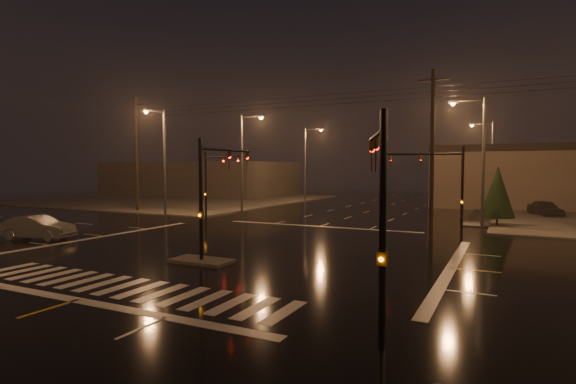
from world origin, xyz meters
name	(u,v)px	position (x,y,z in m)	size (l,w,h in m)	color
ground	(245,249)	(0.00, 0.00, 0.00)	(140.00, 140.00, 0.00)	black
sidewalk_nw	(178,199)	(-30.00, 30.00, 0.06)	(36.00, 36.00, 0.12)	#43413C
median_island	(202,261)	(0.00, -4.00, 0.07)	(3.00, 1.60, 0.15)	#43413C
crosswalk	(122,286)	(0.00, -9.00, 0.01)	(15.00, 2.60, 0.01)	beige
stop_bar_near	(77,300)	(0.00, -11.00, 0.01)	(16.00, 0.50, 0.01)	beige
stop_bar_far	(319,226)	(0.00, 11.00, 0.01)	(16.00, 0.50, 0.01)	beige
commercial_block	(201,179)	(-35.00, 42.00, 2.80)	(30.00, 18.00, 5.60)	#3A3533
signal_mast_median	(212,184)	(0.00, -3.07, 3.75)	(0.25, 4.59, 6.00)	black
signal_mast_ne	(446,180)	(9.50, 10.14, 3.79)	(4.84, 1.86, 6.00)	black
signal_mast_nw	(213,177)	(-9.50, 10.14, 3.79)	(4.84, 1.86, 6.00)	black
signal_mast_se	(380,200)	(10.23, -9.75, 3.71)	(1.55, 3.87, 6.00)	black
streetlight_1	(244,156)	(-11.18, 18.00, 5.80)	(2.77, 0.32, 10.00)	#38383A
streetlight_2	(307,159)	(-11.18, 34.00, 5.80)	(2.77, 0.32, 10.00)	#38383A
streetlight_3	(479,152)	(11.18, 16.00, 5.80)	(2.77, 0.32, 10.00)	#38383A
streetlight_4	(490,158)	(11.18, 36.00, 5.80)	(2.77, 0.32, 10.00)	#38383A
streetlight_5	(162,155)	(-16.00, 11.18, 5.80)	(0.32, 2.77, 10.00)	#38383A
utility_pole_0	(137,153)	(-22.00, 14.00, 6.13)	(2.20, 0.32, 12.00)	black
utility_pole_1	(432,148)	(8.00, 14.00, 6.13)	(2.20, 0.32, 12.00)	black
conifer_0	(498,192)	(12.50, 17.30, 2.72)	(2.59, 2.59, 4.74)	black
car_parked	(545,208)	(16.45, 27.46, 0.76)	(1.80, 4.47, 1.52)	black
car_crossing	(38,227)	(-13.79, -2.91, 0.77)	(1.62, 4.65, 1.53)	#53575A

